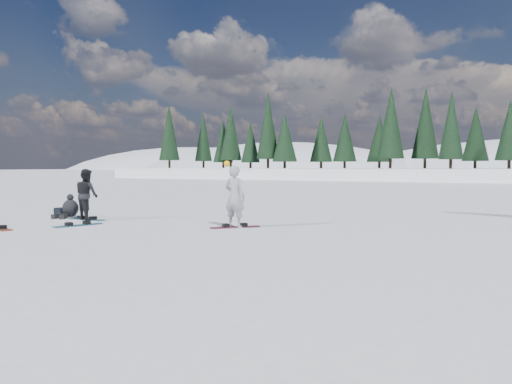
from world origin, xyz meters
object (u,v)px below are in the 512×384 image
snowboarder_woman (235,196)px  snowboard_loose_a (78,225)px  snowboarder_man (87,194)px  gear_bag (61,212)px  seated_rider (69,208)px

snowboarder_woman → snowboard_loose_a: 4.94m
snowboarder_woman → snowboard_loose_a: snowboarder_woman is taller
snowboarder_woman → snowboarder_man: 5.58m
snowboarder_woman → snowboarder_man: size_ratio=1.14×
snowboarder_man → gear_bag: size_ratio=3.87×
gear_bag → snowboard_loose_a: 3.47m
snowboarder_man → seated_rider: size_ratio=1.61×
snowboarder_man → gear_bag: (-1.84, 0.55, -0.72)m
snowboarder_man → snowboard_loose_a: snowboarder_man is taller
seated_rider → gear_bag: bearing=137.1°
snowboarder_woman → snowboarder_man: bearing=7.4°
gear_bag → snowboard_loose_a: size_ratio=0.30×
snowboard_loose_a → snowboarder_man: bearing=56.2°
snowboarder_woman → seated_rider: 6.73m
snowboarder_woman → snowboarder_man: snowboarder_woman is taller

